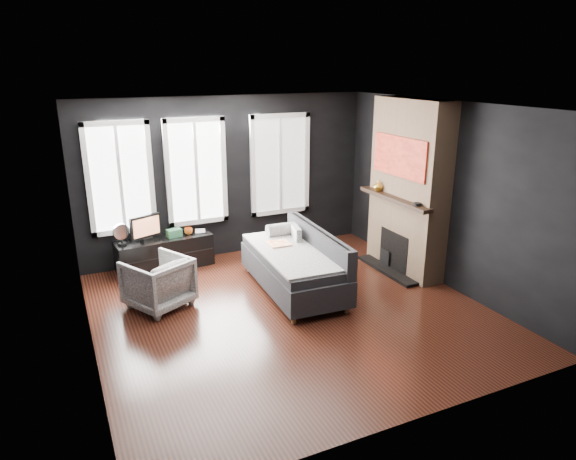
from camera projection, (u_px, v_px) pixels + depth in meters
name	position (u px, v px, depth m)	size (l,w,h in m)	color
floor	(291.00, 311.00, 6.93)	(5.00, 5.00, 0.00)	black
ceiling	(291.00, 106.00, 6.09)	(5.00, 5.00, 0.00)	white
wall_back	(228.00, 177.00, 8.67)	(5.00, 0.02, 2.70)	black
wall_left	(81.00, 243.00, 5.51)	(0.02, 5.00, 2.70)	black
wall_right	(445.00, 195.00, 7.51)	(0.02, 5.00, 2.70)	black
windows	(199.00, 117.00, 8.13)	(4.00, 0.16, 1.76)	white
fireplace	(408.00, 188.00, 7.95)	(0.70, 1.62, 2.70)	#93724C
sofa	(293.00, 262.00, 7.43)	(1.05, 2.09, 0.90)	black
stripe_pillow	(296.00, 238.00, 7.84)	(0.08, 0.35, 0.35)	gray
armchair	(158.00, 280.00, 6.95)	(0.75, 0.70, 0.77)	white
media_console	(165.00, 253.00, 8.30)	(1.52, 0.47, 0.52)	black
monitor	(146.00, 227.00, 8.00)	(0.53, 0.11, 0.48)	black
desk_fan	(121.00, 234.00, 7.84)	(0.25, 0.25, 0.35)	gray
mug	(188.00, 230.00, 8.37)	(0.14, 0.11, 0.14)	orange
book	(195.00, 225.00, 8.48)	(0.16, 0.02, 0.22)	#BBA993
storage_box	(174.00, 233.00, 8.26)	(0.23, 0.15, 0.13)	#327247
mantel_vase	(378.00, 186.00, 8.25)	(0.17, 0.17, 0.17)	gold
mantel_clock	(418.00, 204.00, 7.40)	(0.12, 0.12, 0.04)	black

